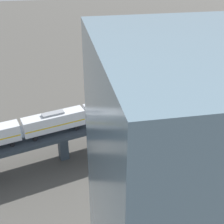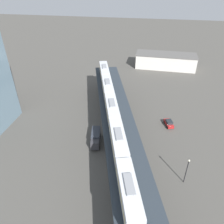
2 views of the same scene
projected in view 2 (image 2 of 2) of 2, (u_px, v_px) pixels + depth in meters
name	position (u px, v px, depth m)	size (l,w,h in m)	color
ground_plane	(122.00, 167.00, 52.96)	(400.00, 400.00, 0.00)	#4C4944
elevated_viaduct	(123.00, 147.00, 49.17)	(33.58, 90.72, 7.79)	#283039
subway_train	(112.00, 109.00, 56.12)	(19.99, 60.73, 4.45)	silver
street_car_red	(169.00, 123.00, 66.80)	(3.05, 4.74, 1.89)	#AD1E1E
delivery_truck	(96.00, 137.00, 59.77)	(3.39, 7.47, 3.20)	#333338
street_lamp	(187.00, 169.00, 47.09)	(0.44, 0.44, 6.94)	black
warehouse_building	(165.00, 61.00, 105.95)	(28.86, 11.07, 6.80)	beige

